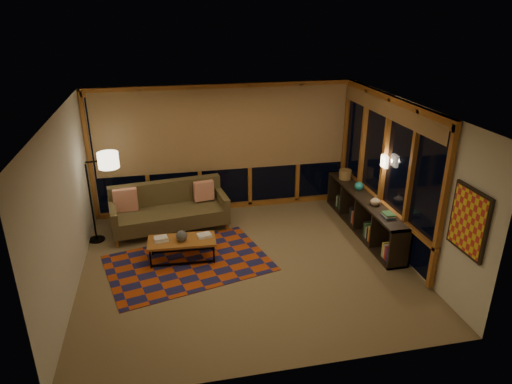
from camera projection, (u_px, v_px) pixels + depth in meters
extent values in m
cube|color=#856E4D|center=(246.00, 265.00, 7.86)|extent=(5.50, 5.00, 0.01)
cube|color=beige|center=(245.00, 109.00, 6.83)|extent=(5.50, 5.00, 0.01)
cube|color=beige|center=(224.00, 148.00, 9.60)|extent=(5.50, 0.01, 2.70)
cube|color=beige|center=(287.00, 276.00, 5.08)|extent=(5.50, 0.01, 2.70)
cube|color=beige|center=(65.00, 207.00, 6.82)|extent=(0.01, 5.00, 2.70)
cube|color=beige|center=(402.00, 180.00, 7.86)|extent=(0.01, 5.00, 2.70)
cube|color=#A43A0F|center=(188.00, 263.00, 7.90)|extent=(3.03, 2.39, 0.01)
sphere|color=black|center=(182.00, 236.00, 7.81)|extent=(0.22, 0.22, 0.19)
cylinder|color=olive|center=(345.00, 174.00, 9.62)|extent=(0.31, 0.31, 0.19)
sphere|color=teal|center=(359.00, 186.00, 9.03)|extent=(0.17, 0.17, 0.17)
imported|color=tan|center=(376.00, 201.00, 8.35)|extent=(0.22, 0.22, 0.19)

